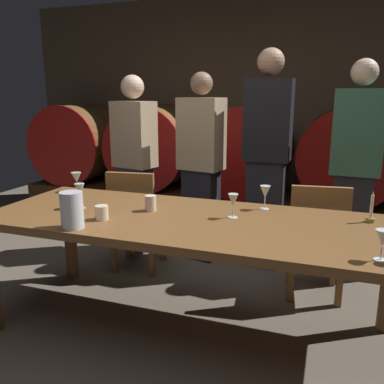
{
  "coord_description": "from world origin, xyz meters",
  "views": [
    {
      "loc": [
        0.92,
        -1.94,
        1.48
      ],
      "look_at": [
        0.07,
        0.47,
        0.87
      ],
      "focal_mm": 37.76,
      "sensor_mm": 36.0,
      "label": 1
    }
  ],
  "objects_px": {
    "chair_left": "(136,216)",
    "wine_glass_far_left": "(76,178)",
    "wine_barrel_center": "(247,151)",
    "dining_table": "(189,228)",
    "wine_glass_left": "(80,190)",
    "candle_center": "(371,214)",
    "guest_far_left": "(135,163)",
    "wine_barrel_left": "(155,147)",
    "guest_center_left": "(201,167)",
    "chair_right": "(317,236)",
    "wine_glass_center_left": "(233,201)",
    "wine_barrel_far_left": "(80,143)",
    "cup_left": "(102,213)",
    "pitcher": "(72,210)",
    "guest_far_right": "(355,170)",
    "cup_right": "(151,203)",
    "guest_center_right": "(267,159)",
    "wine_barrel_right": "(348,155)",
    "wine_glass_center_right": "(265,193)",
    "wine_glass_right": "(383,239)"
  },
  "relations": [
    {
      "from": "chair_left",
      "to": "wine_glass_far_left",
      "type": "bearing_deg",
      "value": 42.6
    },
    {
      "from": "wine_glass_far_left",
      "to": "wine_glass_center_right",
      "type": "height_order",
      "value": "wine_glass_center_right"
    },
    {
      "from": "guest_center_left",
      "to": "wine_glass_center_left",
      "type": "height_order",
      "value": "guest_center_left"
    },
    {
      "from": "wine_glass_center_left",
      "to": "wine_glass_left",
      "type": "bearing_deg",
      "value": -173.0
    },
    {
      "from": "dining_table",
      "to": "cup_left",
      "type": "height_order",
      "value": "cup_left"
    },
    {
      "from": "wine_barrel_center",
      "to": "guest_center_left",
      "type": "distance_m",
      "value": 1.13
    },
    {
      "from": "wine_barrel_center",
      "to": "wine_barrel_right",
      "type": "height_order",
      "value": "same"
    },
    {
      "from": "wine_barrel_right",
      "to": "cup_right",
      "type": "height_order",
      "value": "wine_barrel_right"
    },
    {
      "from": "guest_far_right",
      "to": "pitcher",
      "type": "relative_size",
      "value": 8.48
    },
    {
      "from": "candle_center",
      "to": "chair_right",
      "type": "bearing_deg",
      "value": 124.18
    },
    {
      "from": "wine_barrel_left",
      "to": "wine_barrel_right",
      "type": "bearing_deg",
      "value": 0.0
    },
    {
      "from": "guest_far_left",
      "to": "candle_center",
      "type": "height_order",
      "value": "guest_far_left"
    },
    {
      "from": "wine_barrel_far_left",
      "to": "pitcher",
      "type": "height_order",
      "value": "wine_barrel_far_left"
    },
    {
      "from": "wine_glass_center_left",
      "to": "cup_right",
      "type": "distance_m",
      "value": 0.54
    },
    {
      "from": "pitcher",
      "to": "guest_far_left",
      "type": "bearing_deg",
      "value": 104.86
    },
    {
      "from": "wine_barrel_far_left",
      "to": "wine_glass_far_left",
      "type": "xyz_separation_m",
      "value": [
        1.29,
        -1.93,
        -0.0
      ]
    },
    {
      "from": "wine_barrel_left",
      "to": "guest_center_left",
      "type": "height_order",
      "value": "guest_center_left"
    },
    {
      "from": "guest_center_right",
      "to": "cup_left",
      "type": "height_order",
      "value": "guest_center_right"
    },
    {
      "from": "wine_barrel_center",
      "to": "dining_table",
      "type": "bearing_deg",
      "value": -86.81
    },
    {
      "from": "chair_right",
      "to": "wine_glass_far_left",
      "type": "height_order",
      "value": "wine_glass_far_left"
    },
    {
      "from": "wine_barrel_center",
      "to": "candle_center",
      "type": "xyz_separation_m",
      "value": [
        1.16,
        -2.02,
        -0.06
      ]
    },
    {
      "from": "wine_glass_center_left",
      "to": "guest_center_left",
      "type": "bearing_deg",
      "value": 117.05
    },
    {
      "from": "candle_center",
      "to": "wine_glass_far_left",
      "type": "distance_m",
      "value": 2.08
    },
    {
      "from": "wine_glass_center_left",
      "to": "chair_right",
      "type": "bearing_deg",
      "value": 52.36
    },
    {
      "from": "chair_left",
      "to": "pitcher",
      "type": "distance_m",
      "value": 1.2
    },
    {
      "from": "dining_table",
      "to": "guest_far_right",
      "type": "bearing_deg",
      "value": 51.96
    },
    {
      "from": "wine_glass_left",
      "to": "wine_glass_center_right",
      "type": "xyz_separation_m",
      "value": [
        1.14,
        0.38,
        -0.01
      ]
    },
    {
      "from": "candle_center",
      "to": "cup_left",
      "type": "xyz_separation_m",
      "value": [
        -1.51,
        -0.47,
        -0.01
      ]
    },
    {
      "from": "guest_far_right",
      "to": "guest_center_left",
      "type": "bearing_deg",
      "value": 8.55
    },
    {
      "from": "dining_table",
      "to": "guest_center_left",
      "type": "distance_m",
      "value": 1.23
    },
    {
      "from": "candle_center",
      "to": "wine_glass_right",
      "type": "xyz_separation_m",
      "value": [
        0.0,
        -0.59,
        0.05
      ]
    },
    {
      "from": "guest_far_right",
      "to": "pitcher",
      "type": "height_order",
      "value": "guest_far_right"
    },
    {
      "from": "guest_far_left",
      "to": "cup_right",
      "type": "height_order",
      "value": "guest_far_left"
    },
    {
      "from": "wine_barrel_left",
      "to": "wine_glass_center_right",
      "type": "bearing_deg",
      "value": -49.68
    },
    {
      "from": "wine_barrel_center",
      "to": "chair_right",
      "type": "bearing_deg",
      "value": -61.55
    },
    {
      "from": "chair_right",
      "to": "wine_glass_center_left",
      "type": "height_order",
      "value": "wine_glass_center_left"
    },
    {
      "from": "wine_barrel_far_left",
      "to": "wine_glass_left",
      "type": "bearing_deg",
      "value": -55.64
    },
    {
      "from": "candle_center",
      "to": "cup_left",
      "type": "relative_size",
      "value": 2.18
    },
    {
      "from": "wine_glass_left",
      "to": "candle_center",
      "type": "bearing_deg",
      "value": 9.67
    },
    {
      "from": "wine_barrel_right",
      "to": "chair_left",
      "type": "bearing_deg",
      "value": -137.18
    },
    {
      "from": "wine_glass_far_left",
      "to": "chair_left",
      "type": "bearing_deg",
      "value": 49.87
    },
    {
      "from": "guest_center_left",
      "to": "cup_right",
      "type": "xyz_separation_m",
      "value": [
        0.02,
        -1.11,
        -0.05
      ]
    },
    {
      "from": "wine_barrel_right",
      "to": "guest_far_left",
      "type": "distance_m",
      "value": 2.21
    },
    {
      "from": "chair_right",
      "to": "cup_left",
      "type": "height_order",
      "value": "chair_right"
    },
    {
      "from": "cup_left",
      "to": "wine_barrel_center",
      "type": "bearing_deg",
      "value": 81.94
    },
    {
      "from": "wine_barrel_far_left",
      "to": "dining_table",
      "type": "bearing_deg",
      "value": -44.5
    },
    {
      "from": "chair_left",
      "to": "guest_center_right",
      "type": "height_order",
      "value": "guest_center_right"
    },
    {
      "from": "wine_barrel_far_left",
      "to": "wine_glass_center_left",
      "type": "distance_m",
      "value": 3.4
    },
    {
      "from": "wine_glass_center_left",
      "to": "cup_left",
      "type": "xyz_separation_m",
      "value": [
        -0.73,
        -0.29,
        -0.06
      ]
    },
    {
      "from": "chair_left",
      "to": "guest_center_right",
      "type": "bearing_deg",
      "value": -162.45
    }
  ]
}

